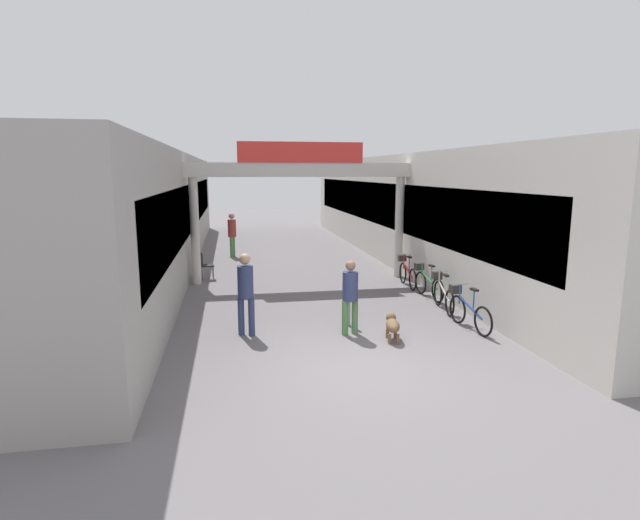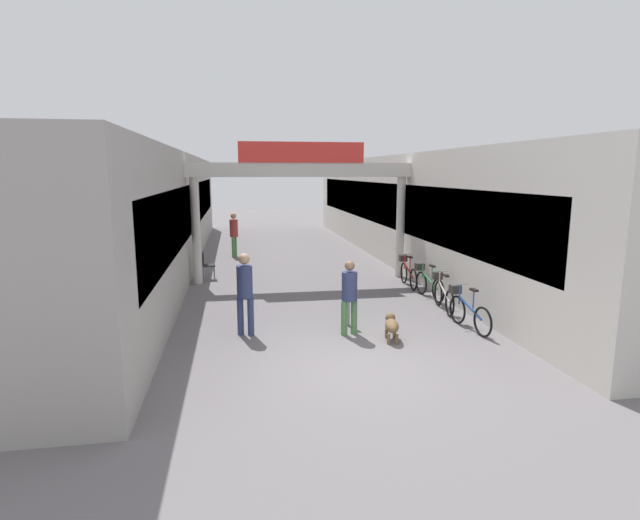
{
  "view_description": "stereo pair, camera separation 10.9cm",
  "coord_description": "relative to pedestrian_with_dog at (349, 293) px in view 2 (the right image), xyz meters",
  "views": [
    {
      "loc": [
        -2.2,
        -8.43,
        3.53
      ],
      "look_at": [
        0.0,
        3.96,
        1.3
      ],
      "focal_mm": 28.0,
      "sensor_mm": 36.0,
      "label": 1
    },
    {
      "loc": [
        -2.09,
        -8.44,
        3.53
      ],
      "look_at": [
        0.0,
        3.96,
        1.3
      ],
      "focal_mm": 28.0,
      "sensor_mm": 36.0,
      "label": 2
    }
  ],
  "objects": [
    {
      "name": "ground_plane",
      "position": [
        -0.29,
        -1.84,
        -0.94
      ],
      "size": [
        80.0,
        80.0,
        0.0
      ],
      "primitive_type": "plane",
      "color": "slate"
    },
    {
      "name": "storefront_left",
      "position": [
        -5.38,
        9.16,
        1.13
      ],
      "size": [
        3.0,
        26.0,
        4.14
      ],
      "color": "#9E9993",
      "rests_on": "ground_plane"
    },
    {
      "name": "storefront_right",
      "position": [
        4.8,
        9.16,
        1.13
      ],
      "size": [
        3.0,
        26.0,
        4.14
      ],
      "color": "beige",
      "rests_on": "ground_plane"
    },
    {
      "name": "pedestrian_with_dog",
      "position": [
        0.0,
        0.0,
        0.0
      ],
      "size": [
        0.41,
        0.41,
        1.65
      ],
      "color": "#4C7F47",
      "rests_on": "ground_plane"
    },
    {
      "name": "arcade_sign_gateway",
      "position": [
        -0.29,
        5.71,
        2.26
      ],
      "size": [
        7.4,
        0.47,
        4.45
      ],
      "color": "beige",
      "rests_on": "ground_plane"
    },
    {
      "name": "bicycle_green_third",
      "position": [
        2.93,
        2.82,
        -0.5
      ],
      "size": [
        0.46,
        1.69,
        0.98
      ],
      "color": "black",
      "rests_on": "ground_plane"
    },
    {
      "name": "bicycle_silver_second",
      "position": [
        2.82,
        1.53,
        -0.5
      ],
      "size": [
        0.46,
        1.68,
        0.98
      ],
      "color": "black",
      "rests_on": "ground_plane"
    },
    {
      "name": "bicycle_blue_nearest",
      "position": [
        2.74,
        -0.04,
        -0.5
      ],
      "size": [
        0.46,
        1.68,
        0.98
      ],
      "color": "black",
      "rests_on": "ground_plane"
    },
    {
      "name": "dog_on_leash",
      "position": [
        0.8,
        -0.53,
        -0.61
      ],
      "size": [
        0.4,
        0.75,
        0.53
      ],
      "color": "brown",
      "rests_on": "ground_plane"
    },
    {
      "name": "bicycle_red_farthest",
      "position": [
        2.85,
        4.31,
        -0.5
      ],
      "size": [
        0.46,
        1.69,
        0.98
      ],
      "color": "black",
      "rests_on": "ground_plane"
    },
    {
      "name": "pedestrian_companion",
      "position": [
        -2.24,
        0.33,
        0.11
      ],
      "size": [
        0.44,
        0.44,
        1.81
      ],
      "color": "navy",
      "rests_on": "ground_plane"
    },
    {
      "name": "cafe_chair_black_nearer",
      "position": [
        -3.4,
        6.34,
        -0.4
      ],
      "size": [
        0.44,
        0.44,
        0.89
      ],
      "color": "gray",
      "rests_on": "ground_plane"
    },
    {
      "name": "pedestrian_carrying_crate",
      "position": [
        -2.49,
        10.67,
        0.14
      ],
      "size": [
        0.43,
        0.43,
        1.85
      ],
      "color": "#4C7F47",
      "rests_on": "ground_plane"
    },
    {
      "name": "bollard_post_metal",
      "position": [
        0.11,
        0.64,
        -0.42
      ],
      "size": [
        0.1,
        0.1,
        1.02
      ],
      "color": "gray",
      "rests_on": "ground_plane"
    }
  ]
}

